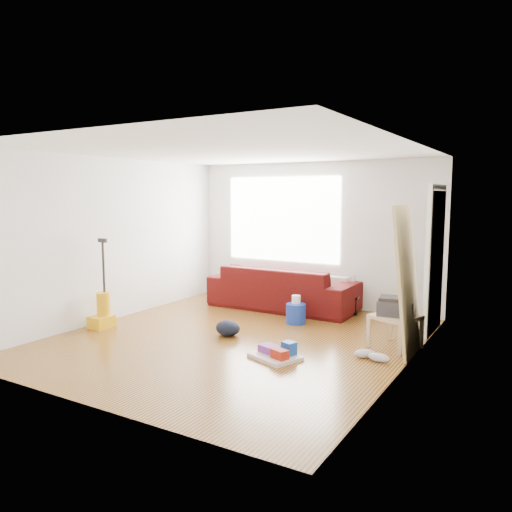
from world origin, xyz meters
The scene contains 13 objects.
room centered at (0.07, 0.15, 1.25)m, with size 4.51×5.01×2.51m.
sofa centered at (-0.30, 1.95, 0.00)m, with size 2.51×0.98×0.73m, color #340A07.
tv_stand centered at (0.56, 2.22, 0.16)m, with size 0.84×0.56×0.29m.
tv centered at (0.56, 2.22, 0.46)m, with size 0.58×0.08×0.33m, color black.
side_table centered at (1.95, 0.72, 0.35)m, with size 0.66×0.66×0.42m.
printer centered at (1.95, 0.72, 0.53)m, with size 0.49×0.41×0.23m.
bucket centered at (0.34, 1.16, 0.00)m, with size 0.30×0.30×0.30m, color #1836AB.
toilet_paper centered at (0.32, 1.19, 0.21)m, with size 0.13×0.13×0.12m, color white.
cleaning_tray centered at (0.86, -0.43, 0.06)m, with size 0.66×0.60×0.20m.
backpack centered at (-0.18, 0.08, 0.00)m, with size 0.38×0.30×0.21m, color black.
sneakers centered at (1.85, 0.09, 0.05)m, with size 0.46×0.23×0.11m.
vacuum centered at (-2.00, -0.50, 0.24)m, with size 0.28×0.32×1.31m.
door_panel centered at (2.13, 0.50, 0.00)m, with size 0.04×0.73×1.82m, color tan.
Camera 1 is at (3.57, -5.50, 1.93)m, focal length 35.00 mm.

